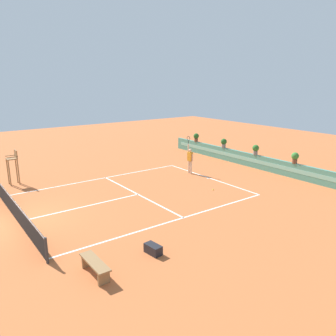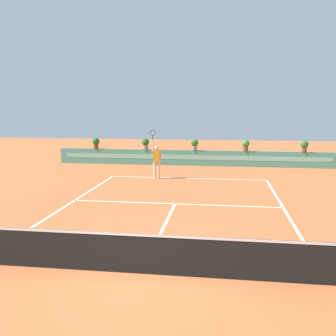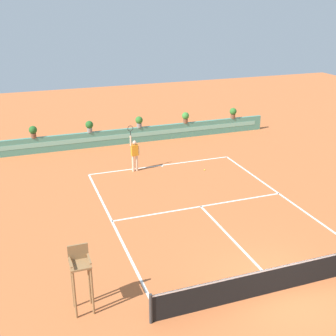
{
  "view_description": "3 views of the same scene",
  "coord_description": "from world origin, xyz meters",
  "px_view_note": "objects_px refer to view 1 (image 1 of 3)",
  "views": [
    {
      "loc": [
        15.46,
        -2.81,
        6.31
      ],
      "look_at": [
        -0.65,
        8.99,
        1.0
      ],
      "focal_mm": 35.76,
      "sensor_mm": 36.0,
      "label": 1
    },
    {
      "loc": [
        1.76,
        -8.04,
        3.76
      ],
      "look_at": [
        -0.65,
        8.99,
        1.0
      ],
      "focal_mm": 40.82,
      "sensor_mm": 36.0,
      "label": 2
    },
    {
      "loc": [
        -7.33,
        -9.57,
        8.78
      ],
      "look_at": [
        -0.65,
        8.99,
        1.0
      ],
      "focal_mm": 46.09,
      "sensor_mm": 36.0,
      "label": 3
    }
  ],
  "objects_px": {
    "gear_bag": "(153,249)",
    "potted_plant_left": "(224,142)",
    "tennis_ball_near_baseline": "(213,190)",
    "potted_plant_centre": "(256,149)",
    "umpire_chair": "(13,163)",
    "potted_plant_right": "(295,157)",
    "tennis_player": "(190,159)",
    "bench_courtside": "(95,265)",
    "potted_plant_far_left": "(196,137)"
  },
  "relations": [
    {
      "from": "tennis_ball_near_baseline",
      "to": "potted_plant_left",
      "type": "xyz_separation_m",
      "value": [
        -5.16,
        6.03,
        1.38
      ]
    },
    {
      "from": "umpire_chair",
      "to": "potted_plant_centre",
      "type": "bearing_deg",
      "value": 67.78
    },
    {
      "from": "potted_plant_left",
      "to": "umpire_chair",
      "type": "bearing_deg",
      "value": -101.1
    },
    {
      "from": "bench_courtside",
      "to": "tennis_ball_near_baseline",
      "type": "relative_size",
      "value": 23.53
    },
    {
      "from": "gear_bag",
      "to": "tennis_player",
      "type": "bearing_deg",
      "value": 133.16
    },
    {
      "from": "umpire_chair",
      "to": "tennis_player",
      "type": "xyz_separation_m",
      "value": [
        4.52,
        10.32,
        -0.29
      ]
    },
    {
      "from": "bench_courtside",
      "to": "gear_bag",
      "type": "distance_m",
      "value": 2.35
    },
    {
      "from": "umpire_chair",
      "to": "tennis_ball_near_baseline",
      "type": "xyz_separation_m",
      "value": [
        8.12,
        9.1,
        -1.31
      ]
    },
    {
      "from": "umpire_chair",
      "to": "bench_courtside",
      "type": "height_order",
      "value": "umpire_chair"
    },
    {
      "from": "gear_bag",
      "to": "tennis_player",
      "type": "xyz_separation_m",
      "value": [
        -7.68,
        8.19,
        0.87
      ]
    },
    {
      "from": "umpire_chair",
      "to": "potted_plant_far_left",
      "type": "xyz_separation_m",
      "value": [
        -0.4,
        15.13,
        0.07
      ]
    },
    {
      "from": "umpire_chair",
      "to": "potted_plant_left",
      "type": "distance_m",
      "value": 15.41
    },
    {
      "from": "tennis_ball_near_baseline",
      "to": "potted_plant_centre",
      "type": "height_order",
      "value": "potted_plant_centre"
    },
    {
      "from": "tennis_ball_near_baseline",
      "to": "potted_plant_right",
      "type": "bearing_deg",
      "value": 78.02
    },
    {
      "from": "tennis_player",
      "to": "potted_plant_centre",
      "type": "distance_m",
      "value": 5.1
    },
    {
      "from": "tennis_player",
      "to": "potted_plant_left",
      "type": "height_order",
      "value": "tennis_player"
    },
    {
      "from": "tennis_player",
      "to": "potted_plant_left",
      "type": "distance_m",
      "value": 5.06
    },
    {
      "from": "bench_courtside",
      "to": "potted_plant_far_left",
      "type": "distance_m",
      "value": 19.9
    },
    {
      "from": "tennis_ball_near_baseline",
      "to": "potted_plant_centre",
      "type": "relative_size",
      "value": 0.09
    },
    {
      "from": "potted_plant_left",
      "to": "potted_plant_right",
      "type": "bearing_deg",
      "value": 0.0
    },
    {
      "from": "potted_plant_left",
      "to": "potted_plant_right",
      "type": "height_order",
      "value": "same"
    },
    {
      "from": "tennis_ball_near_baseline",
      "to": "potted_plant_left",
      "type": "bearing_deg",
      "value": 130.54
    },
    {
      "from": "gear_bag",
      "to": "potted_plant_left",
      "type": "relative_size",
      "value": 0.97
    },
    {
      "from": "umpire_chair",
      "to": "potted_plant_centre",
      "type": "height_order",
      "value": "umpire_chair"
    },
    {
      "from": "tennis_ball_near_baseline",
      "to": "tennis_player",
      "type": "bearing_deg",
      "value": 161.28
    },
    {
      "from": "tennis_ball_near_baseline",
      "to": "potted_plant_far_left",
      "type": "distance_m",
      "value": 10.53
    },
    {
      "from": "tennis_ball_near_baseline",
      "to": "umpire_chair",
      "type": "bearing_deg",
      "value": -131.76
    },
    {
      "from": "bench_courtside",
      "to": "tennis_ball_near_baseline",
      "type": "xyz_separation_m",
      "value": [
        -4.12,
        9.3,
        -0.34
      ]
    },
    {
      "from": "umpire_chair",
      "to": "gear_bag",
      "type": "distance_m",
      "value": 12.44
    },
    {
      "from": "gear_bag",
      "to": "potted_plant_left",
      "type": "xyz_separation_m",
      "value": [
        -9.23,
        12.99,
        1.23
      ]
    },
    {
      "from": "potted_plant_left",
      "to": "potted_plant_centre",
      "type": "distance_m",
      "value": 3.21
    },
    {
      "from": "umpire_chair",
      "to": "bench_courtside",
      "type": "xyz_separation_m",
      "value": [
        12.24,
        -0.21,
        -0.97
      ]
    },
    {
      "from": "umpire_chair",
      "to": "tennis_ball_near_baseline",
      "type": "relative_size",
      "value": 31.47
    },
    {
      "from": "gear_bag",
      "to": "potted_plant_left",
      "type": "bearing_deg",
      "value": 125.38
    },
    {
      "from": "umpire_chair",
      "to": "gear_bag",
      "type": "xyz_separation_m",
      "value": [
        12.2,
        2.13,
        -1.16
      ]
    },
    {
      "from": "umpire_chair",
      "to": "tennis_ball_near_baseline",
      "type": "bearing_deg",
      "value": 48.24
    },
    {
      "from": "gear_bag",
      "to": "potted_plant_far_left",
      "type": "bearing_deg",
      "value": 134.11
    },
    {
      "from": "potted_plant_left",
      "to": "potted_plant_centre",
      "type": "relative_size",
      "value": 1.0
    },
    {
      "from": "gear_bag",
      "to": "potted_plant_right",
      "type": "height_order",
      "value": "potted_plant_right"
    },
    {
      "from": "potted_plant_left",
      "to": "potted_plant_right",
      "type": "distance_m",
      "value": 6.43
    },
    {
      "from": "tennis_ball_near_baseline",
      "to": "gear_bag",
      "type": "bearing_deg",
      "value": -59.68
    },
    {
      "from": "tennis_player",
      "to": "tennis_ball_near_baseline",
      "type": "xyz_separation_m",
      "value": [
        3.6,
        -1.22,
        -1.02
      ]
    },
    {
      "from": "bench_courtside",
      "to": "tennis_ball_near_baseline",
      "type": "bearing_deg",
      "value": 113.87
    },
    {
      "from": "bench_courtside",
      "to": "potted_plant_left",
      "type": "height_order",
      "value": "potted_plant_left"
    },
    {
      "from": "potted_plant_centre",
      "to": "potted_plant_left",
      "type": "bearing_deg",
      "value": 180.0
    },
    {
      "from": "potted_plant_left",
      "to": "tennis_player",
      "type": "bearing_deg",
      "value": -72.11
    },
    {
      "from": "umpire_chair",
      "to": "potted_plant_far_left",
      "type": "distance_m",
      "value": 15.13
    },
    {
      "from": "umpire_chair",
      "to": "tennis_player",
      "type": "bearing_deg",
      "value": 66.35
    },
    {
      "from": "tennis_ball_near_baseline",
      "to": "potted_plant_centre",
      "type": "bearing_deg",
      "value": 107.88
    },
    {
      "from": "potted_plant_far_left",
      "to": "bench_courtside",
      "type": "bearing_deg",
      "value": -50.5
    }
  ]
}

